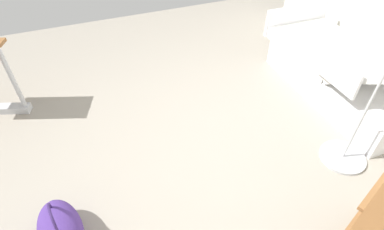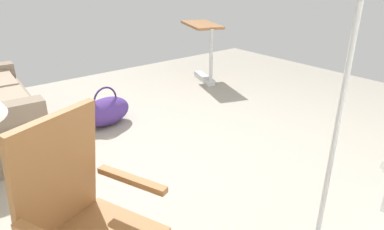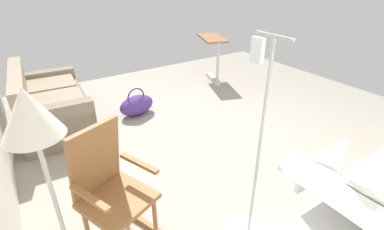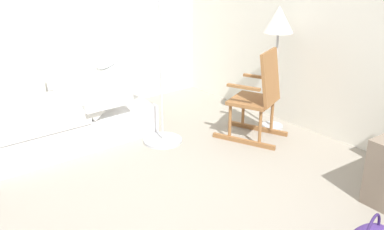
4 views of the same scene
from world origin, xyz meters
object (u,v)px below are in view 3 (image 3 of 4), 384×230
object	(u,v)px
rocking_chair	(110,191)
floor_lamp	(33,129)
iv_pole	(250,215)
overbed_table	(213,54)
couch	(51,106)
duffel_bag	(137,105)

from	to	relation	value
rocking_chair	floor_lamp	size ratio (longest dim) A/B	0.71
iv_pole	rocking_chair	bearing A→B (deg)	56.88
floor_lamp	overbed_table	size ratio (longest dim) A/B	1.67
couch	floor_lamp	bearing A→B (deg)	173.28
iv_pole	overbed_table	bearing A→B (deg)	-32.16
rocking_chair	floor_lamp	bearing A→B (deg)	104.80
floor_lamp	iv_pole	distance (m)	1.70
couch	overbed_table	xyz separation A→B (m)	(0.27, -3.03, 0.23)
rocking_chair	floor_lamp	world-z (taller)	floor_lamp
rocking_chair	iv_pole	world-z (taller)	iv_pole
duffel_bag	iv_pole	distance (m)	2.63
couch	duffel_bag	xyz separation A→B (m)	(-0.32, -1.14, -0.15)
rocking_chair	duffel_bag	bearing A→B (deg)	-27.36
couch	rocking_chair	world-z (taller)	rocking_chair
floor_lamp	duffel_bag	size ratio (longest dim) A/B	2.43
overbed_table	iv_pole	world-z (taller)	iv_pole
floor_lamp	duffel_bag	world-z (taller)	floor_lamp
floor_lamp	duffel_bag	xyz separation A→B (m)	(2.13, -1.43, -1.07)
couch	iv_pole	distance (m)	3.11
couch	duffel_bag	size ratio (longest dim) A/B	2.70
duffel_bag	rocking_chair	bearing A→B (deg)	152.64
rocking_chair	iv_pole	distance (m)	1.12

